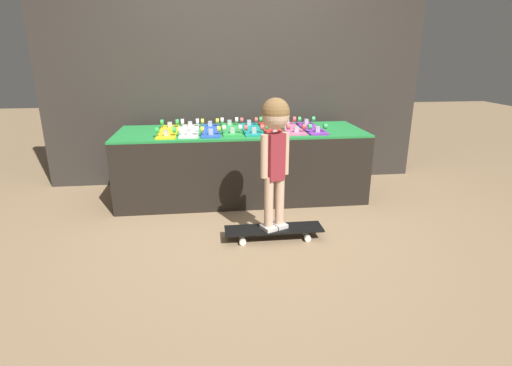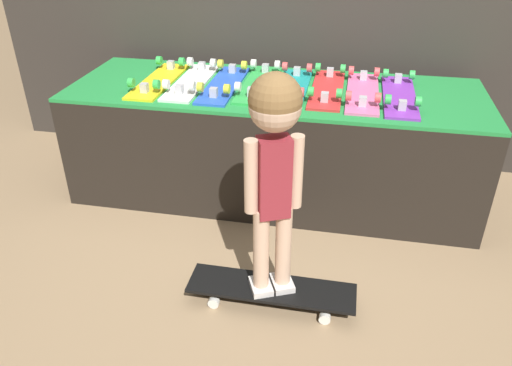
% 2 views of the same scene
% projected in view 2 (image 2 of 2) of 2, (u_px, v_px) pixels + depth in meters
% --- Properties ---
extents(ground_plane, '(16.00, 16.00, 0.00)m').
position_uv_depth(ground_plane, '(256.00, 242.00, 2.75)').
color(ground_plane, '#9E7F5B').
extents(display_rack, '(2.40, 0.83, 0.68)m').
position_uv_depth(display_rack, '(274.00, 142.00, 3.07)').
color(display_rack, black).
rests_on(display_rack, ground_plane).
extents(skateboard_yellow_on_rack, '(0.18, 0.67, 0.09)m').
position_uv_depth(skateboard_yellow_on_rack, '(159.00, 79.00, 2.99)').
color(skateboard_yellow_on_rack, yellow).
rests_on(skateboard_yellow_on_rack, display_rack).
extents(skateboard_white_on_rack, '(0.18, 0.67, 0.09)m').
position_uv_depth(skateboard_white_on_rack, '(192.00, 80.00, 2.97)').
color(skateboard_white_on_rack, white).
rests_on(skateboard_white_on_rack, display_rack).
extents(skateboard_blue_on_rack, '(0.18, 0.67, 0.09)m').
position_uv_depth(skateboard_blue_on_rack, '(224.00, 83.00, 2.93)').
color(skateboard_blue_on_rack, blue).
rests_on(skateboard_blue_on_rack, display_rack).
extents(skateboard_green_on_rack, '(0.18, 0.67, 0.09)m').
position_uv_depth(skateboard_green_on_rack, '(259.00, 83.00, 2.93)').
color(skateboard_green_on_rack, green).
rests_on(skateboard_green_on_rack, display_rack).
extents(skateboard_teal_on_rack, '(0.18, 0.67, 0.09)m').
position_uv_depth(skateboard_teal_on_rack, '(292.00, 86.00, 2.88)').
color(skateboard_teal_on_rack, teal).
rests_on(skateboard_teal_on_rack, display_rack).
extents(skateboard_red_on_rack, '(0.18, 0.67, 0.09)m').
position_uv_depth(skateboard_red_on_rack, '(327.00, 87.00, 2.86)').
color(skateboard_red_on_rack, red).
rests_on(skateboard_red_on_rack, display_rack).
extents(skateboard_pink_on_rack, '(0.18, 0.67, 0.09)m').
position_uv_depth(skateboard_pink_on_rack, '(363.00, 91.00, 2.81)').
color(skateboard_pink_on_rack, pink).
rests_on(skateboard_pink_on_rack, display_rack).
extents(skateboard_purple_on_rack, '(0.18, 0.67, 0.09)m').
position_uv_depth(skateboard_purple_on_rack, '(400.00, 94.00, 2.76)').
color(skateboard_purple_on_rack, purple).
rests_on(skateboard_purple_on_rack, display_rack).
extents(skateboard_on_floor, '(0.78, 0.20, 0.09)m').
position_uv_depth(skateboard_on_floor, '(271.00, 290.00, 2.31)').
color(skateboard_on_floor, black).
rests_on(skateboard_on_floor, ground_plane).
extents(child, '(0.23, 0.21, 1.02)m').
position_uv_depth(child, '(274.00, 149.00, 1.95)').
color(child, silver).
rests_on(child, skateboard_on_floor).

